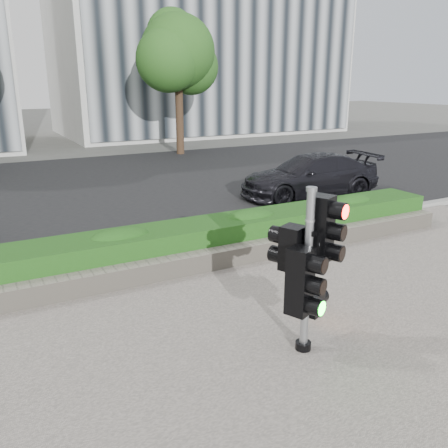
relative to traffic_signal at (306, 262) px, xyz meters
name	(u,v)px	position (x,y,z in m)	size (l,w,h in m)	color
ground	(253,316)	(-0.08, 1.07, -1.20)	(120.00, 120.00, 0.00)	#51514C
sidewalk	(381,416)	(-0.08, -1.43, -1.19)	(16.00, 11.00, 0.03)	#9E9389
road	(92,187)	(-0.08, 11.07, -1.19)	(60.00, 13.00, 0.02)	black
curb	(172,249)	(-0.08, 4.22, -1.14)	(60.00, 0.25, 0.12)	gray
stone_wall	(198,262)	(-0.08, 2.97, -1.00)	(12.00, 0.32, 0.34)	gray
hedge	(183,243)	(-0.08, 3.62, -0.83)	(12.00, 1.00, 0.68)	#317825
building_right	(198,39)	(10.92, 26.07, 4.80)	(18.00, 10.00, 12.00)	#B7B7B2
tree_right	(177,54)	(5.40, 16.62, 3.28)	(4.10, 3.58, 6.53)	black
traffic_signal	(306,262)	(0.00, 0.00, 0.00)	(0.77, 0.69, 2.12)	black
car_dark	(310,176)	(5.37, 6.74, -0.56)	(1.73, 4.26, 1.23)	black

